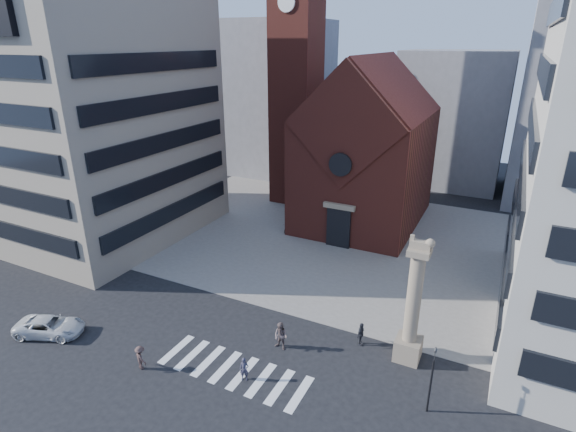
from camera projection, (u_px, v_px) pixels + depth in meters
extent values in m
plane|color=black|center=(251.00, 341.00, 30.85)|extent=(120.00, 120.00, 0.00)
cube|color=gray|center=(345.00, 238.00, 46.66)|extent=(46.00, 30.00, 0.05)
cube|color=maroon|center=(366.00, 169.00, 49.46)|extent=(12.00, 16.00, 12.00)
cube|color=maroon|center=(371.00, 113.00, 47.59)|extent=(12.00, 15.40, 12.00)
cube|color=maroon|center=(344.00, 126.00, 40.64)|extent=(11.76, 0.50, 11.76)
cylinder|color=black|center=(340.00, 165.00, 41.55)|extent=(2.20, 0.30, 2.20)
cube|color=black|center=(338.00, 228.00, 44.14)|extent=(2.40, 0.30, 4.00)
cube|color=gray|center=(339.00, 207.00, 43.26)|extent=(3.20, 0.40, 0.50)
cube|color=maroon|center=(296.00, 79.00, 52.80)|extent=(5.00, 5.00, 30.00)
cylinder|color=white|center=(286.00, 2.00, 47.70)|extent=(2.00, 0.20, 2.00)
cube|color=gray|center=(90.00, 108.00, 44.36)|extent=(18.00, 20.00, 26.00)
cube|color=gray|center=(271.00, 98.00, 68.41)|extent=(16.00, 14.00, 22.00)
cube|color=gray|center=(452.00, 119.00, 62.52)|extent=(14.00, 12.00, 18.00)
cube|color=gray|center=(408.00, 349.00, 28.92)|extent=(1.60, 1.60, 1.50)
cylinder|color=gray|center=(414.00, 298.00, 27.54)|extent=(0.90, 0.90, 6.00)
cube|color=gray|center=(419.00, 252.00, 26.37)|extent=(1.30, 1.30, 0.40)
cube|color=gray|center=(420.00, 245.00, 26.22)|extent=(1.20, 0.50, 0.55)
sphere|color=gray|center=(430.00, 243.00, 25.90)|extent=(0.56, 0.56, 0.56)
cube|color=gray|center=(412.00, 238.00, 26.28)|extent=(0.25, 0.15, 0.35)
cylinder|color=black|center=(430.00, 386.00, 24.39)|extent=(0.12, 0.12, 3.50)
imported|color=black|center=(435.00, 354.00, 23.61)|extent=(0.13, 0.16, 0.80)
imported|color=silver|center=(50.00, 326.00, 31.32)|extent=(5.12, 3.74, 1.29)
imported|color=#302E40|center=(244.00, 369.00, 27.08)|extent=(0.65, 0.54, 1.54)
imported|color=#665452|center=(281.00, 336.00, 29.74)|extent=(1.05, 0.87, 1.98)
imported|color=#27282E|center=(361.00, 334.00, 30.20)|extent=(0.49, 1.02, 1.68)
imported|color=#46322E|center=(141.00, 358.00, 28.01)|extent=(1.18, 0.89, 1.63)
imported|color=black|center=(288.00, 228.00, 48.07)|extent=(0.65, 1.79, 0.94)
imported|color=black|center=(301.00, 230.00, 47.39)|extent=(0.52, 1.74, 1.04)
imported|color=black|center=(315.00, 233.00, 46.75)|extent=(0.65, 1.79, 0.94)
imported|color=black|center=(329.00, 235.00, 46.07)|extent=(0.52, 1.74, 1.04)
imported|color=black|center=(344.00, 239.00, 45.43)|extent=(0.65, 1.79, 0.94)
imported|color=black|center=(359.00, 241.00, 44.76)|extent=(0.52, 1.74, 1.04)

